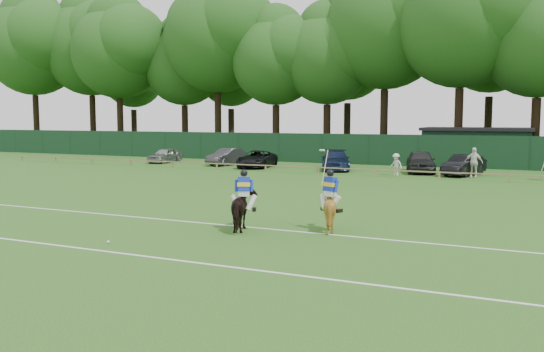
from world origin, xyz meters
The scene contains 19 objects.
ground centered at (0.00, 0.00, 0.00)m, with size 160.00×160.00×0.00m, color #1E4C14.
horse_dark centered at (1.58, -1.56, 0.75)m, with size 0.80×1.77×1.49m, color black.
horse_chestnut centered at (4.23, -0.35, 0.75)m, with size 1.20×1.35×1.49m, color brown.
sedan_silver centered at (-18.37, 21.85, 0.64)m, with size 1.51×3.75×1.28m, color #97999C.
sedan_grey centered at (-12.38, 21.97, 0.67)m, with size 1.42×4.07×1.34m, color #333336.
suv_black centered at (-9.14, 20.89, 0.65)m, with size 2.16×4.68×1.30m, color black.
sedan_navy centered at (-2.97, 21.48, 0.71)m, with size 1.99×4.91×1.42m, color #131E3B.
hatch_grey centered at (3.09, 21.98, 0.79)m, with size 1.86×4.62×1.57m, color #28292A.
estate_black centered at (6.06, 21.14, 0.70)m, with size 1.47×4.23×1.39m, color black.
spectator_left centered at (2.01, 19.18, 0.74)m, with size 0.95×0.55×1.48m, color beige.
spectator_mid centered at (6.78, 20.18, 0.97)m, with size 1.13×0.47×1.93m, color white.
rider_dark centered at (1.59, -1.57, 1.44)m, with size 0.91×0.56×1.41m.
rider_chestnut centered at (4.23, -0.36, 1.45)m, with size 0.90×0.77×2.05m.
polo_ball centered at (-1.24, -5.12, 0.04)m, with size 0.09×0.09×0.09m, color silver.
pitch_lines centered at (0.00, -3.50, 0.01)m, with size 60.00×5.10×0.01m.
pitch_rail centered at (0.00, 18.00, 0.45)m, with size 62.10×0.10×0.50m.
perimeter_fence centered at (0.00, 27.00, 1.25)m, with size 92.08×0.08×2.50m.
utility_shed centered at (6.00, 30.00, 1.54)m, with size 8.40×4.40×3.04m.
tree_row centered at (2.00, 35.00, 0.00)m, with size 96.00×12.00×21.00m, color #26561C, non-canonical shape.
Camera 1 is at (10.61, -18.65, 3.83)m, focal length 38.00 mm.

